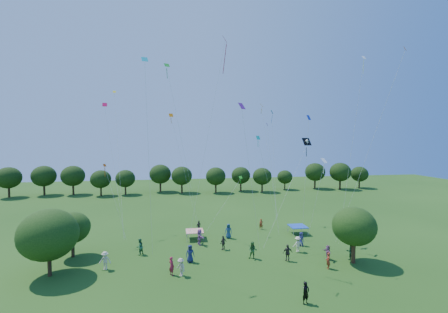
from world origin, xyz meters
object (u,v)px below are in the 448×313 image
near_tree_west (48,235)px  near_tree_east (354,226)px  man_in_black (306,293)px  pirate_kite (306,144)px  tent_blue (298,226)px  near_tree_north (72,228)px  red_high_kite (219,76)px  tent_red_stripe (195,231)px

near_tree_west → near_tree_east: (29.72, -1.62, -0.10)m
man_in_black → pirate_kite: pirate_kite is taller
near_tree_east → tent_blue: (-1.92, 9.84, -2.80)m
near_tree_north → red_high_kite: size_ratio=0.22×
tent_blue → man_in_black: (-6.18, -16.36, -0.16)m
tent_blue → red_high_kite: bearing=-150.9°
tent_red_stripe → near_tree_east: bearing=-32.0°
near_tree_north → pirate_kite: 28.53m
man_in_black → near_tree_west: bearing=137.4°
near_tree_east → pirate_kite: size_ratio=0.50×
man_in_black → red_high_kite: size_ratio=0.08×
near_tree_east → man_in_black: near_tree_east is taller
man_in_black → pirate_kite: size_ratio=0.15×
man_in_black → tent_blue: bearing=47.3°
near_tree_west → tent_blue: bearing=16.5°
near_tree_north → red_high_kite: red_high_kite is taller
near_tree_north → near_tree_east: 29.78m
tent_red_stripe → man_in_black: size_ratio=1.26×
tent_blue → man_in_black: size_ratio=1.26×
near_tree_east → tent_red_stripe: bearing=148.0°
near_tree_north → man_in_black: bearing=-31.0°
pirate_kite → red_high_kite: (-11.44, -3.95, 7.16)m
pirate_kite → tent_red_stripe: bearing=169.5°
tent_blue → pirate_kite: pirate_kite is taller
tent_blue → red_high_kite: 22.59m
tent_red_stripe → tent_blue: 13.84m
near_tree_east → red_high_kite: size_ratio=0.26×
near_tree_west → tent_blue: (27.79, 8.21, -2.89)m
man_in_black → near_tree_north: bearing=127.0°
near_tree_north → red_high_kite: bearing=-10.0°
tent_red_stripe → tent_blue: size_ratio=1.00×
near_tree_east → pirate_kite: bearing=105.8°
red_high_kite → near_tree_east: bearing=-14.1°
near_tree_north → tent_blue: 27.55m
pirate_kite → tent_blue: bearing=86.4°
near_tree_west → tent_blue: near_tree_west is taller
tent_red_stripe → red_high_kite: red_high_kite is taller
near_tree_north → tent_blue: (27.22, 3.71, -2.18)m
red_high_kite → near_tree_west: bearing=-173.8°
tent_red_stripe → pirate_kite: 17.82m
near_tree_north → tent_blue: size_ratio=2.22×
near_tree_west → tent_blue: 29.13m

